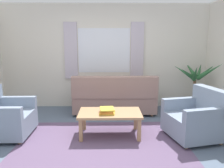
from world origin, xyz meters
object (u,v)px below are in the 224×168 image
potted_plant (195,88)px  book_stack_on_table (107,111)px  armchair_right (196,118)px  armchair_left (4,117)px  coffee_table (110,115)px  couch (115,98)px

potted_plant → book_stack_on_table: bearing=-144.7°
armchair_right → potted_plant: potted_plant is taller
armchair_right → armchair_left: bearing=-105.0°
armchair_left → coffee_table: 1.88m
couch → coffee_table: 1.30m
coffee_table → potted_plant: potted_plant is taller
coffee_table → potted_plant: 2.50m
armchair_left → potted_plant: potted_plant is taller
armchair_left → coffee_table: (1.88, 0.00, 0.03)m
armchair_right → couch: bearing=-148.7°
book_stack_on_table → potted_plant: size_ratio=0.24×
couch → book_stack_on_table: size_ratio=6.36×
coffee_table → couch: bearing=84.9°
coffee_table → armchair_left: bearing=-179.9°
armchair_left → book_stack_on_table: size_ratio=2.95×
book_stack_on_table → potted_plant: bearing=35.3°
couch → armchair_left: (-1.99, -1.30, -0.01)m
armchair_left → coffee_table: bearing=-90.5°
armchair_left → armchair_right: size_ratio=0.88×
coffee_table → book_stack_on_table: book_stack_on_table is taller
couch → armchair_right: couch is taller
armchair_left → armchair_right: (3.37, -0.12, 0.00)m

